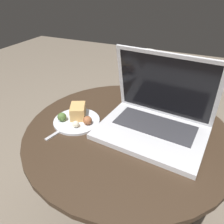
{
  "coord_description": "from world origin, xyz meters",
  "views": [
    {
      "loc": [
        0.21,
        -0.61,
        1.05
      ],
      "look_at": [
        -0.05,
        -0.02,
        0.64
      ],
      "focal_mm": 35.0,
      "sensor_mm": 36.0,
      "label": 1
    }
  ],
  "objects": [
    {
      "name": "ground_plane",
      "position": [
        0.0,
        0.0,
        0.0
      ],
      "size": [
        6.0,
        6.0,
        0.0
      ],
      "primitive_type": "plane",
      "color": "#726656"
    },
    {
      "name": "table",
      "position": [
        0.0,
        0.0,
        0.45
      ],
      "size": [
        0.74,
        0.74,
        0.57
      ],
      "color": "#9E9EA3",
      "rests_on": "ground_plane"
    },
    {
      "name": "laptop",
      "position": [
        0.09,
        0.03,
        0.63
      ],
      "size": [
        0.39,
        0.3,
        0.27
      ],
      "color": "silver",
      "rests_on": "table"
    },
    {
      "name": "beer_glass",
      "position": [
        -0.01,
        0.2,
        0.69
      ],
      "size": [
        0.07,
        0.07,
        0.23
      ],
      "color": "brown",
      "rests_on": "table"
    },
    {
      "name": "snack_plate",
      "position": [
        -0.19,
        -0.03,
        0.59
      ],
      "size": [
        0.17,
        0.17,
        0.06
      ],
      "color": "silver",
      "rests_on": "table"
    },
    {
      "name": "fork",
      "position": [
        -0.21,
        -0.09,
        0.58
      ],
      "size": [
        0.05,
        0.16,
        0.0
      ],
      "color": "#B2B2B7",
      "rests_on": "table"
    }
  ]
}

